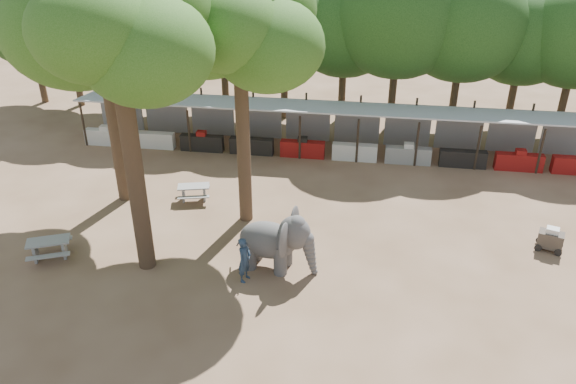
# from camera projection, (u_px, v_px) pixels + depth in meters

# --- Properties ---
(ground) EXTENTS (100.00, 100.00, 0.00)m
(ground) POSITION_uv_depth(u_px,v_px,m) (295.00, 314.00, 19.00)
(ground) COLOR brown
(ground) RESTS_ON ground
(vendor_stalls) EXTENTS (28.00, 2.99, 2.80)m
(vendor_stalls) POSITION_uv_depth(u_px,v_px,m) (330.00, 131.00, 30.54)
(vendor_stalls) COLOR #A5A7AD
(vendor_stalls) RESTS_ON ground
(yard_tree_left) EXTENTS (7.10, 6.90, 11.02)m
(yard_tree_left) POSITION_uv_depth(u_px,v_px,m) (97.00, 17.00, 22.64)
(yard_tree_left) COLOR #332316
(yard_tree_left) RESTS_ON ground
(yard_tree_center) EXTENTS (7.10, 6.90, 12.04)m
(yard_tree_center) POSITION_uv_depth(u_px,v_px,m) (111.00, 18.00, 17.41)
(yard_tree_center) COLOR #332316
(yard_tree_center) RESTS_ON ground
(yard_tree_back) EXTENTS (7.10, 6.90, 11.36)m
(yard_tree_back) POSITION_uv_depth(u_px,v_px,m) (236.00, 18.00, 20.82)
(yard_tree_back) COLOR #332316
(yard_tree_back) RESTS_ON ground
(backdrop_trees) EXTENTS (46.46, 5.95, 8.33)m
(backdrop_trees) POSITION_uv_depth(u_px,v_px,m) (340.00, 30.00, 33.01)
(backdrop_trees) COLOR #332316
(backdrop_trees) RESTS_ON ground
(elephant) EXTENTS (3.17, 2.38, 2.37)m
(elephant) POSITION_uv_depth(u_px,v_px,m) (277.00, 241.00, 20.88)
(elephant) COLOR #424040
(elephant) RESTS_ON ground
(handler) EXTENTS (0.60, 0.74, 1.78)m
(handler) POSITION_uv_depth(u_px,v_px,m) (244.00, 260.00, 20.30)
(handler) COLOR #26384C
(handler) RESTS_ON ground
(picnic_table_near) EXTENTS (2.03, 1.95, 0.79)m
(picnic_table_near) POSITION_uv_depth(u_px,v_px,m) (49.00, 246.00, 21.74)
(picnic_table_near) COLOR gray
(picnic_table_near) RESTS_ON ground
(picnic_table_far) EXTENTS (1.72, 1.61, 0.72)m
(picnic_table_far) POSITION_uv_depth(u_px,v_px,m) (194.00, 191.00, 25.96)
(picnic_table_far) COLOR gray
(picnic_table_far) RESTS_ON ground
(cart_front) EXTENTS (1.19, 0.96, 1.00)m
(cart_front) POSITION_uv_depth(u_px,v_px,m) (551.00, 239.00, 22.25)
(cart_front) COLOR #362D25
(cart_front) RESTS_ON ground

